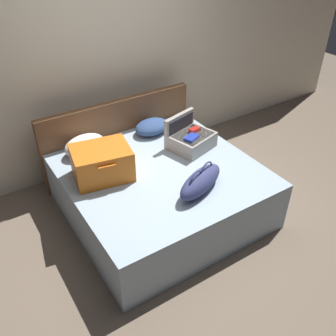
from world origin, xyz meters
TOP-DOWN VIEW (x-y plane):
  - ground_plane at (0.00, 0.00)m, footprint 12.00×12.00m
  - back_wall at (0.00, 1.65)m, footprint 8.00×0.10m
  - bed at (0.00, 0.40)m, footprint 1.83×1.79m
  - headboard at (0.00, 1.34)m, footprint 1.87×0.08m
  - hard_case_large at (-0.53, 0.61)m, footprint 0.61×0.51m
  - hard_case_medium at (0.50, 0.59)m, footprint 0.53×0.49m
  - duffel_bag at (0.13, -0.08)m, footprint 0.63×0.41m
  - pillow_near_headboard at (0.31, 1.09)m, footprint 0.47×0.38m
  - pillow_center_head at (-0.51, 1.10)m, footprint 0.50×0.38m

SIDE VIEW (x-z plane):
  - ground_plane at x=0.00m, z-range 0.00..0.00m
  - bed at x=0.00m, z-range 0.00..0.54m
  - headboard at x=0.00m, z-range 0.00..0.92m
  - pillow_near_headboard at x=0.31m, z-range 0.54..0.69m
  - pillow_center_head at x=-0.51m, z-range 0.54..0.73m
  - duffel_bag at x=0.13m, z-range 0.51..0.77m
  - hard_case_medium at x=0.50m, z-range 0.47..0.82m
  - hard_case_large at x=-0.53m, z-range 0.54..0.85m
  - back_wall at x=0.00m, z-range 0.00..2.60m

